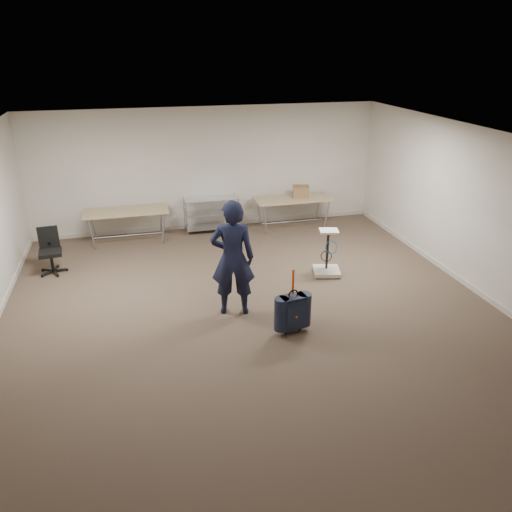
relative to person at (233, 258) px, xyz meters
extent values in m
plane|color=#4A3A2D|center=(0.29, -0.31, -0.95)|extent=(9.00, 9.00, 0.00)
plane|color=beige|center=(0.29, 4.19, 0.45)|extent=(8.00, 0.00, 8.00)
plane|color=beige|center=(0.29, -4.81, 0.45)|extent=(8.00, 0.00, 8.00)
plane|color=beige|center=(4.29, -0.31, 0.45)|extent=(0.00, 9.00, 9.00)
plane|color=silver|center=(0.29, -0.31, 1.85)|extent=(8.00, 8.00, 0.00)
cube|color=beige|center=(0.29, 4.18, -0.90)|extent=(8.00, 0.02, 0.10)
cube|color=beige|center=(4.28, -0.31, -0.90)|extent=(0.02, 9.00, 0.10)
cube|color=#977C5C|center=(-1.61, 3.64, -0.24)|extent=(1.80, 0.75, 0.03)
cylinder|color=#95979D|center=(-1.61, 3.64, -0.80)|extent=(1.50, 0.02, 0.02)
cylinder|color=#95979D|center=(-2.36, 3.34, -0.61)|extent=(0.13, 0.04, 0.69)
cylinder|color=#95979D|center=(-0.86, 3.34, -0.61)|extent=(0.13, 0.04, 0.69)
cylinder|color=#95979D|center=(-2.36, 3.94, -0.61)|extent=(0.13, 0.04, 0.69)
cylinder|color=#95979D|center=(-0.86, 3.94, -0.61)|extent=(0.13, 0.04, 0.69)
cube|color=#977C5C|center=(2.19, 3.64, -0.24)|extent=(1.80, 0.75, 0.03)
cylinder|color=#95979D|center=(2.19, 3.64, -0.80)|extent=(1.50, 0.02, 0.02)
cylinder|color=#95979D|center=(1.44, 3.34, -0.61)|extent=(0.13, 0.04, 0.69)
cylinder|color=#95979D|center=(2.94, 3.34, -0.61)|extent=(0.13, 0.04, 0.69)
cylinder|color=#95979D|center=(1.44, 3.94, -0.61)|extent=(0.13, 0.04, 0.69)
cylinder|color=#95979D|center=(2.94, 3.94, -0.61)|extent=(0.13, 0.04, 0.69)
cylinder|color=silver|center=(-0.31, 3.67, -0.55)|extent=(0.02, 0.02, 0.80)
cylinder|color=silver|center=(0.89, 3.67, -0.55)|extent=(0.02, 0.02, 0.80)
cylinder|color=silver|center=(-0.31, 4.12, -0.55)|extent=(0.02, 0.02, 0.80)
cylinder|color=silver|center=(0.89, 4.12, -0.55)|extent=(0.02, 0.02, 0.80)
cube|color=silver|center=(0.29, 3.89, -0.85)|extent=(1.20, 0.45, 0.02)
cube|color=silver|center=(0.29, 3.89, -0.50)|extent=(1.20, 0.45, 0.02)
cube|color=silver|center=(0.29, 3.89, -0.17)|extent=(1.20, 0.45, 0.01)
imported|color=black|center=(0.00, 0.00, 0.00)|extent=(0.77, 0.59, 1.91)
cube|color=black|center=(0.73, -0.85, -0.59)|extent=(0.41, 0.28, 0.52)
cube|color=black|center=(0.73, -0.83, -0.87)|extent=(0.36, 0.21, 0.03)
cylinder|color=black|center=(0.61, -0.87, -0.92)|extent=(0.04, 0.07, 0.07)
cylinder|color=black|center=(0.85, -0.83, -0.92)|extent=(0.04, 0.07, 0.07)
torus|color=black|center=(0.73, -0.85, -0.30)|extent=(0.17, 0.05, 0.16)
cube|color=#F9440D|center=(0.73, -0.83, -0.11)|extent=(0.04, 0.01, 0.40)
cylinder|color=black|center=(-3.05, 2.33, -0.92)|extent=(0.53, 0.53, 0.08)
cylinder|color=black|center=(-3.05, 2.33, -0.73)|extent=(0.05, 0.05, 0.35)
cube|color=black|center=(-3.05, 2.33, -0.54)|extent=(0.44, 0.44, 0.07)
cube|color=black|center=(-3.07, 2.52, -0.29)|extent=(0.37, 0.09, 0.42)
cube|color=beige|center=(2.02, 0.99, -0.90)|extent=(0.59, 0.59, 0.08)
cylinder|color=black|center=(1.83, 0.80, -0.94)|extent=(0.06, 0.06, 0.04)
cylinder|color=black|center=(2.02, 1.04, -0.47)|extent=(0.05, 0.05, 0.78)
cube|color=beige|center=(2.02, 0.99, -0.08)|extent=(0.40, 0.36, 0.04)
torus|color=blue|center=(2.07, 0.91, -0.37)|extent=(0.26, 0.16, 0.24)
cube|color=#9D7649|center=(2.39, 3.66, -0.09)|extent=(0.42, 0.36, 0.27)
camera|label=1|loc=(-1.41, -7.05, 3.12)|focal=35.00mm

